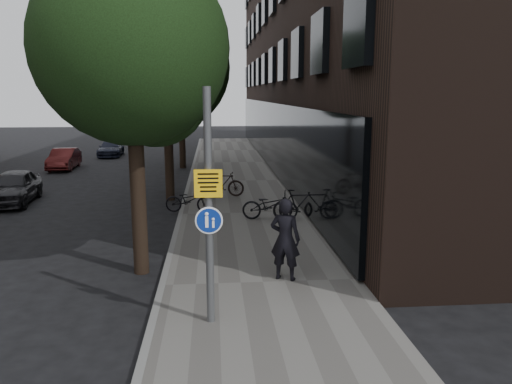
{
  "coord_description": "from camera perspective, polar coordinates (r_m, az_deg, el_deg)",
  "views": [
    {
      "loc": [
        -0.82,
        -7.23,
        4.29
      ],
      "look_at": [
        0.18,
        4.27,
        2.0
      ],
      "focal_mm": 35.0,
      "sensor_mm": 36.0,
      "label": 1
    }
  ],
  "objects": [
    {
      "name": "parked_bike_curb_far",
      "position": [
        20.55,
        -3.8,
        0.97
      ],
      "size": [
        1.81,
        0.81,
        1.05
      ],
      "primitive_type": "imported",
      "rotation": [
        0.0,
        0.0,
        1.38
      ],
      "color": "black",
      "rests_on": "sidewalk"
    },
    {
      "name": "street_tree_far",
      "position": [
        29.43,
        -8.47,
        12.69
      ],
      "size": [
        5.0,
        5.0,
        7.8
      ],
      "color": "black",
      "rests_on": "ground"
    },
    {
      "name": "pedestrian",
      "position": [
        11.28,
        3.36,
        -5.4
      ],
      "size": [
        0.81,
        0.68,
        1.89
      ],
      "primitive_type": "imported",
      "rotation": [
        0.0,
        0.0,
        2.75
      ],
      "color": "black",
      "rests_on": "sidewalk"
    },
    {
      "name": "parked_bike_curb_near",
      "position": [
        17.87,
        -7.64,
        -0.9
      ],
      "size": [
        1.79,
        0.86,
        0.9
      ],
      "primitive_type": "imported",
      "rotation": [
        0.0,
        0.0,
        1.42
      ],
      "color": "black",
      "rests_on": "sidewalk"
    },
    {
      "name": "parked_bike_facade_far",
      "position": [
        16.74,
        4.88,
        -1.43
      ],
      "size": [
        1.73,
        0.49,
        1.04
      ],
      "primitive_type": "imported",
      "rotation": [
        0.0,
        0.0,
        1.57
      ],
      "color": "black",
      "rests_on": "sidewalk"
    },
    {
      "name": "curb_edge",
      "position": [
        17.78,
        -8.61,
        -2.66
      ],
      "size": [
        0.15,
        60.0,
        0.13
      ],
      "primitive_type": "cube",
      "color": "slate",
      "rests_on": "ground"
    },
    {
      "name": "street_tree_mid",
      "position": [
        20.46,
        -10.0,
        13.35
      ],
      "size": [
        5.0,
        5.0,
        7.8
      ],
      "color": "black",
      "rests_on": "ground"
    },
    {
      "name": "parked_car_far",
      "position": [
        36.21,
        -16.25,
        4.81
      ],
      "size": [
        1.69,
        3.78,
        1.08
      ],
      "primitive_type": "imported",
      "rotation": [
        0.0,
        0.0,
        0.05
      ],
      "color": "black",
      "rests_on": "ground"
    },
    {
      "name": "parked_car_near",
      "position": [
        21.91,
        -25.98,
        0.52
      ],
      "size": [
        1.88,
        3.97,
        1.31
      ],
      "primitive_type": "imported",
      "rotation": [
        0.0,
        0.0,
        0.09
      ],
      "color": "black",
      "rests_on": "ground"
    },
    {
      "name": "signpost",
      "position": [
        8.92,
        -5.41,
        -1.81
      ],
      "size": [
        0.5,
        0.14,
        4.29
      ],
      "rotation": [
        0.0,
        0.0,
        -0.03
      ],
      "color": "#595B5E",
      "rests_on": "sidewalk"
    },
    {
      "name": "ground",
      "position": [
        8.45,
        1.39,
        -19.3
      ],
      "size": [
        120.0,
        120.0,
        0.0
      ],
      "primitive_type": "plane",
      "color": "black",
      "rests_on": "ground"
    },
    {
      "name": "street_tree_near",
      "position": [
        12.02,
        -13.57,
        14.82
      ],
      "size": [
        4.4,
        4.4,
        7.5
      ],
      "color": "black",
      "rests_on": "ground"
    },
    {
      "name": "parked_car_mid",
      "position": [
        30.75,
        -21.09,
        3.55
      ],
      "size": [
        1.41,
        3.64,
        1.18
      ],
      "primitive_type": "imported",
      "rotation": [
        0.0,
        0.0,
        0.04
      ],
      "color": "#4E1616",
      "rests_on": "ground"
    },
    {
      "name": "building_right_dark_brick",
      "position": [
        31.04,
        13.39,
        19.65
      ],
      "size": [
        12.0,
        40.0,
        18.0
      ],
      "primitive_type": "cube",
      "color": "black",
      "rests_on": "ground"
    },
    {
      "name": "parked_bike_facade_near",
      "position": [
        16.69,
        1.61,
        -1.53
      ],
      "size": [
        1.94,
        0.94,
        0.98
      ],
      "primitive_type": "imported",
      "rotation": [
        0.0,
        0.0,
        1.41
      ],
      "color": "black",
      "rests_on": "sidewalk"
    },
    {
      "name": "sidewalk",
      "position": [
        17.77,
        -1.35,
        -2.56
      ],
      "size": [
        4.5,
        60.0,
        0.12
      ],
      "primitive_type": "cube",
      "color": "#63605C",
      "rests_on": "ground"
    }
  ]
}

